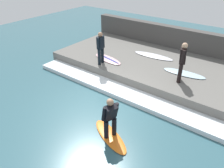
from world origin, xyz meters
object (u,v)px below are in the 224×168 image
surfer_riding (110,116)px  surfer_waiting_near (101,46)px  surfboard_spare (153,56)px  surfboard_waiting_near (108,59)px  surfboard_riding (110,136)px  surfer_waiting_far (182,60)px  surfboard_waiting_far (184,73)px

surfer_riding → surfer_waiting_near: bearing=43.2°
surfer_riding → surfer_waiting_near: size_ratio=0.91×
surfer_riding → surfboard_spare: size_ratio=0.66×
surfboard_waiting_near → surfboard_riding: bearing=-141.1°
surfer_riding → surfer_waiting_far: 3.96m
surfboard_waiting_far → surfboard_spare: same height
surfer_riding → surfer_waiting_near: 4.44m
surfer_riding → surfboard_waiting_near: (3.77, 3.04, -0.28)m
surfer_waiting_far → surfboard_riding: bearing=170.9°
surfer_waiting_near → surfer_waiting_far: size_ratio=0.94×
surfer_waiting_far → surfboard_spare: surfer_waiting_far is taller
surfboard_riding → surfer_waiting_near: 4.61m
surfboard_waiting_near → surfer_waiting_near: bearing=-177.7°
surfer_waiting_far → surfboard_spare: size_ratio=0.77×
surfer_waiting_far → surfboard_waiting_far: size_ratio=0.87×
surfboard_waiting_near → surfboard_waiting_far: surfboard_waiting_near is taller
surfer_riding → surfboard_waiting_near: bearing=38.9°
surfboard_riding → surfboard_spare: bearing=14.5°
surfboard_waiting_far → surfboard_spare: 2.19m
surfboard_waiting_far → surfboard_spare: size_ratio=0.88×
surfer_riding → surfer_waiting_far: surfer_waiting_far is taller
surfer_waiting_far → surfer_riding: bearing=170.9°
surfer_riding → surfboard_spare: 5.68m
surfboard_waiting_near → surfboard_spare: 2.37m
surfer_waiting_near → surfboard_riding: bearing=-136.8°
surfer_waiting_near → surfboard_waiting_far: size_ratio=0.82×
surfboard_riding → surfboard_waiting_near: bearing=38.9°
surfboard_spare → surfboard_riding: bearing=-165.5°
surfer_waiting_near → surfboard_waiting_far: (1.35, -3.58, -0.83)m
surfboard_spare → surfer_waiting_far: bearing=-128.7°
surfer_riding → surfboard_waiting_far: bearing=-7.1°
surfer_riding → surfer_waiting_far: bearing=-9.1°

